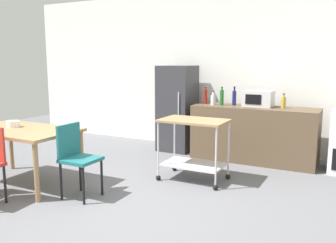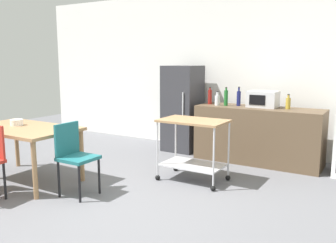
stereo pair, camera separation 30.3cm
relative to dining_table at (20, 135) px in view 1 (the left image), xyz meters
The scene contains 14 objects.
ground_plane 1.70m from the dining_table, ahead, with size 12.00×12.00×0.00m, color slate.
back_wall 3.61m from the dining_table, 63.69° to the left, with size 8.40×0.12×2.90m, color white.
kitchen_counter 3.56m from the dining_table, 46.10° to the left, with size 2.00×0.64×0.90m, color brown.
dining_table is the anchor object (origin of this frame).
chair_teal 1.00m from the dining_table, ahead, with size 0.40×0.40×0.89m.
refrigerator 2.84m from the dining_table, 69.17° to the left, with size 0.60×0.63×1.55m.
kitchen_cart 2.32m from the dining_table, 31.25° to the left, with size 0.91×0.57×0.85m.
bottle_olive_oil 3.05m from the dining_table, 58.30° to the left, with size 0.07×0.07×0.29m.
bottle_hot_sauce 3.06m from the dining_table, 54.39° to the left, with size 0.08×0.08×0.24m.
bottle_vinegar 3.17m from the dining_table, 52.65° to the left, with size 0.06×0.06×0.31m.
bottle_soy_sauce 3.36m from the dining_table, 51.04° to the left, with size 0.07×0.07×0.31m.
microwave 3.64m from the dining_table, 46.36° to the left, with size 0.46×0.35×0.26m.
bottle_sparkling_water 3.91m from the dining_table, 41.88° to the left, with size 0.07×0.07×0.23m.
fruit_bowl 0.22m from the dining_table, 166.32° to the left, with size 0.17×0.17×0.08m, color white.
Camera 1 is at (2.37, -3.25, 1.64)m, focal length 39.01 mm.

